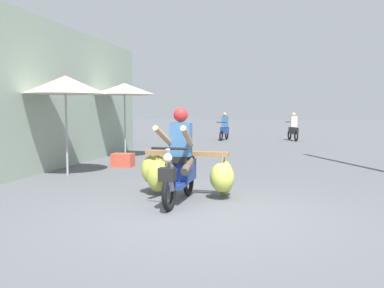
# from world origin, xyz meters

# --- Properties ---
(ground_plane) EXTENTS (120.00, 120.00, 0.00)m
(ground_plane) POSITION_xyz_m (0.00, 0.00, 0.00)
(ground_plane) COLOR #56595E
(motorbike_main_loaded) EXTENTS (1.80, 1.91, 1.58)m
(motorbike_main_loaded) POSITION_xyz_m (-0.59, 1.15, 0.49)
(motorbike_main_loaded) COLOR black
(motorbike_main_loaded) RESTS_ON ground
(motorbike_distant_ahead_left) EXTENTS (0.50, 1.62, 1.40)m
(motorbike_distant_ahead_left) POSITION_xyz_m (-1.66, 15.21, 0.57)
(motorbike_distant_ahead_left) COLOR black
(motorbike_distant_ahead_left) RESTS_ON ground
(motorbike_distant_ahead_right) EXTENTS (0.64, 1.58, 1.40)m
(motorbike_distant_ahead_right) POSITION_xyz_m (1.76, 15.50, 0.57)
(motorbike_distant_ahead_right) COLOR black
(motorbike_distant_ahead_right) RESTS_ON ground
(shopfront_building) EXTENTS (4.89, 8.81, 3.76)m
(shopfront_building) POSITION_xyz_m (-6.94, 5.17, 1.88)
(shopfront_building) COLOR gray
(shopfront_building) RESTS_ON ground
(market_umbrella_near_shop) EXTENTS (1.99, 1.99, 2.38)m
(market_umbrella_near_shop) POSITION_xyz_m (-3.76, 6.78, 2.20)
(market_umbrella_near_shop) COLOR #99999E
(market_umbrella_near_shop) RESTS_ON ground
(market_umbrella_further_along) EXTENTS (1.89, 1.89, 2.33)m
(market_umbrella_further_along) POSITION_xyz_m (-3.74, 2.98, 2.11)
(market_umbrella_further_along) COLOR #99999E
(market_umbrella_further_along) RESTS_ON ground
(produce_crate) EXTENTS (0.56, 0.40, 0.36)m
(produce_crate) POSITION_xyz_m (-3.04, 4.73, 0.18)
(produce_crate) COLOR #CC4C38
(produce_crate) RESTS_ON ground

